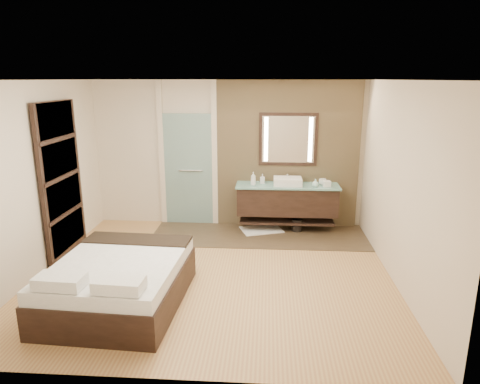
# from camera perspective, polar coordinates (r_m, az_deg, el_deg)

# --- Properties ---
(floor) EXTENTS (5.00, 5.00, 0.00)m
(floor) POSITION_cam_1_polar(r_m,az_deg,el_deg) (6.27, -3.42, -10.81)
(floor) COLOR #A97347
(floor) RESTS_ON ground
(tile_strip) EXTENTS (3.80, 1.30, 0.01)m
(tile_strip) POSITION_cam_1_polar(r_m,az_deg,el_deg) (7.70, 2.52, -5.74)
(tile_strip) COLOR #3E3021
(tile_strip) RESTS_ON floor
(stone_wall) EXTENTS (2.60, 0.08, 2.70)m
(stone_wall) POSITION_cam_1_polar(r_m,az_deg,el_deg) (7.94, 6.36, 4.89)
(stone_wall) COLOR tan
(stone_wall) RESTS_ON floor
(vanity) EXTENTS (1.85, 0.55, 0.88)m
(vanity) POSITION_cam_1_polar(r_m,az_deg,el_deg) (7.83, 6.29, -1.04)
(vanity) COLOR black
(vanity) RESTS_ON stone_wall
(mirror_unit) EXTENTS (1.06, 0.04, 0.96)m
(mirror_unit) POSITION_cam_1_polar(r_m,az_deg,el_deg) (7.84, 6.44, 6.98)
(mirror_unit) COLOR black
(mirror_unit) RESTS_ON stone_wall
(frosted_door) EXTENTS (1.10, 0.12, 2.70)m
(frosted_door) POSITION_cam_1_polar(r_m,az_deg,el_deg) (8.10, -6.89, 3.59)
(frosted_door) COLOR silver
(frosted_door) RESTS_ON floor
(shoji_partition) EXTENTS (0.06, 1.20, 2.40)m
(shoji_partition) POSITION_cam_1_polar(r_m,az_deg,el_deg) (7.12, -22.70, 1.51)
(shoji_partition) COLOR black
(shoji_partition) RESTS_ON floor
(bed) EXTENTS (1.58, 1.93, 0.71)m
(bed) POSITION_cam_1_polar(r_m,az_deg,el_deg) (5.58, -15.79, -11.44)
(bed) COLOR black
(bed) RESTS_ON floor
(bath_mat) EXTENTS (0.85, 0.71, 0.02)m
(bath_mat) POSITION_cam_1_polar(r_m,az_deg,el_deg) (7.93, 2.87, -5.03)
(bath_mat) COLOR white
(bath_mat) RESTS_ON floor
(waste_bin) EXTENTS (0.23, 0.23, 0.23)m
(waste_bin) POSITION_cam_1_polar(r_m,az_deg,el_deg) (7.91, 7.62, -4.43)
(waste_bin) COLOR black
(waste_bin) RESTS_ON floor
(tissue_box) EXTENTS (0.13, 0.13, 0.10)m
(tissue_box) POSITION_cam_1_polar(r_m,az_deg,el_deg) (7.72, 11.52, 1.10)
(tissue_box) COLOR silver
(tissue_box) RESTS_ON vanity
(soap_bottle_a) EXTENTS (0.09, 0.09, 0.24)m
(soap_bottle_a) POSITION_cam_1_polar(r_m,az_deg,el_deg) (7.66, 1.78, 1.81)
(soap_bottle_a) COLOR silver
(soap_bottle_a) RESTS_ON vanity
(soap_bottle_b) EXTENTS (0.08, 0.09, 0.17)m
(soap_bottle_b) POSITION_cam_1_polar(r_m,az_deg,el_deg) (7.79, 3.01, 1.78)
(soap_bottle_b) COLOR #B2B2B2
(soap_bottle_b) RESTS_ON vanity
(soap_bottle_c) EXTENTS (0.13, 0.13, 0.14)m
(soap_bottle_c) POSITION_cam_1_polar(r_m,az_deg,el_deg) (7.65, 10.01, 1.20)
(soap_bottle_c) COLOR #BBEBE6
(soap_bottle_c) RESTS_ON vanity
(cup) EXTENTS (0.14, 0.14, 0.11)m
(cup) POSITION_cam_1_polar(r_m,az_deg,el_deg) (7.84, 10.96, 1.35)
(cup) COLOR white
(cup) RESTS_ON vanity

